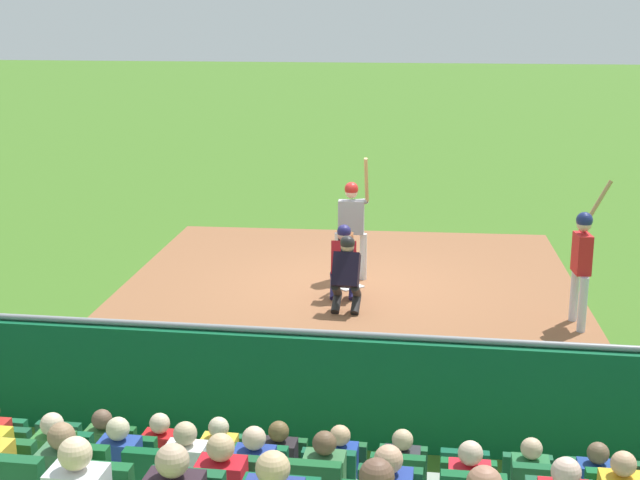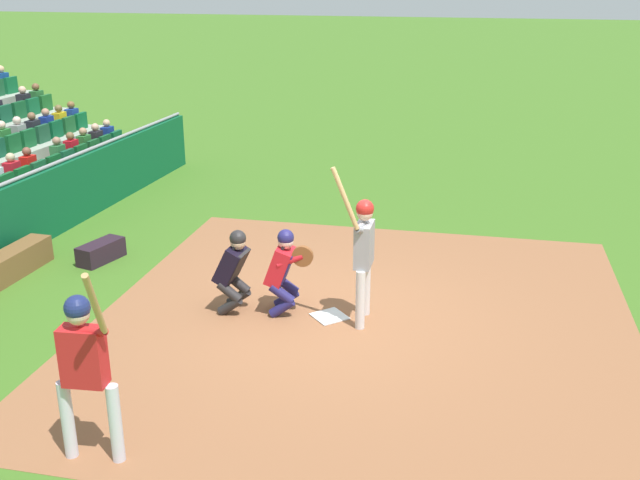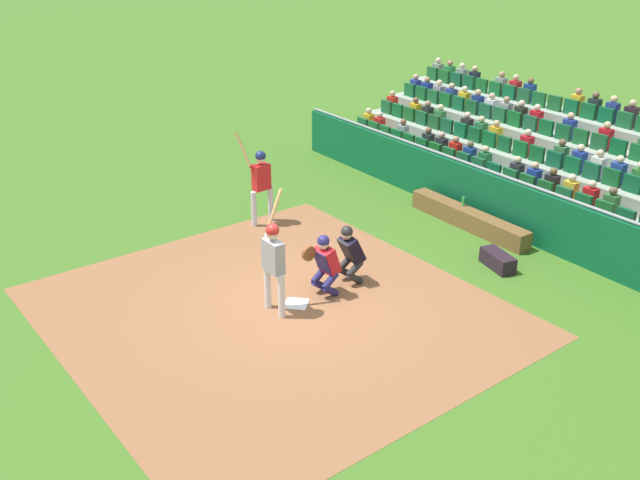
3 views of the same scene
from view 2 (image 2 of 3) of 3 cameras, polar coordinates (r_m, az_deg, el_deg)
The scene contains 8 objects.
ground_plane at distance 10.59m, azimuth 0.75°, elevation -6.05°, with size 160.00×160.00×0.00m, color #3E6B20.
infield_dirt_patch at distance 10.49m, azimuth 3.42°, elevation -6.32°, with size 8.08×7.55×0.01m, color #915B3B.
home_plate_marker at distance 10.58m, azimuth 0.75°, elevation -5.97°, with size 0.44×0.44×0.02m, color white.
batter_at_plate at distance 10.04m, azimuth 3.41°, elevation -0.54°, with size 0.62×0.53×2.31m.
catcher_crouching at distance 10.44m, azimuth -2.84°, elevation -2.10°, with size 0.49×0.74×1.30m.
home_plate_umpire at distance 10.57m, azimuth -6.74°, elevation -2.10°, with size 0.47×0.49×1.28m.
equipment_duffel_bag at distance 13.10m, azimuth -16.72°, elevation -0.88°, with size 0.86×0.36×0.34m, color black.
on_deck_batter at distance 7.52m, azimuth -17.89°, elevation -8.93°, with size 0.58×0.76×2.25m.
Camera 2 is at (9.24, 2.27, 4.65)m, focal length 41.03 mm.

